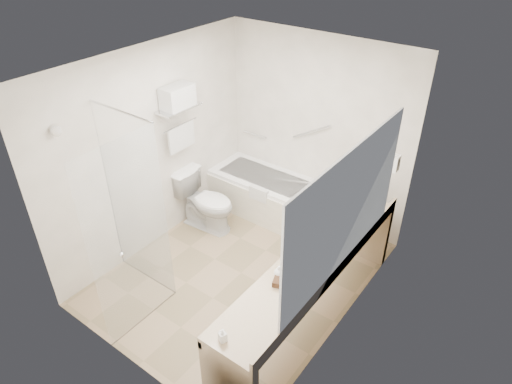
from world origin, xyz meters
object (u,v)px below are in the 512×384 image
Objects in this scene: toilet at (206,201)px; vanity_counter at (312,276)px; amenity_basket at (282,283)px; water_bottle_left at (357,205)px; bathtub at (267,194)px.

vanity_counter is at bearing -112.30° from toilet.
amenity_basket is (-0.06, -0.46, 0.24)m from vanity_counter.
amenity_basket is at bearing -96.99° from vanity_counter.
amenity_basket is at bearing -90.83° from water_bottle_left.
bathtub is 0.90m from toilet.
toilet is at bearing -169.53° from water_bottle_left.
toilet is (-1.97, 0.62, -0.24)m from vanity_counter.
water_bottle_left is (-0.04, 0.98, 0.30)m from vanity_counter.
bathtub is 2.44m from amenity_basket.
bathtub is 9.76× the size of amenity_basket.
toilet is 2.04m from water_bottle_left.
amenity_basket is (1.47, -1.85, 0.60)m from bathtub.
water_bottle_left reaches higher than vanity_counter.
toilet reaches higher than bathtub.
vanity_counter is 1.02m from water_bottle_left.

